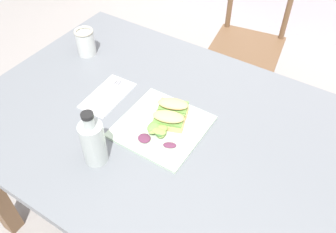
% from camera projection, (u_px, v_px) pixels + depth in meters
% --- Properties ---
extents(dining_table, '(1.43, 0.96, 0.74)m').
position_uv_depth(dining_table, '(167.00, 144.00, 1.31)').
color(dining_table, slate).
rests_on(dining_table, ground).
extents(chair_wooden_far, '(0.46, 0.46, 0.87)m').
position_uv_depth(chair_wooden_far, '(248.00, 44.00, 2.10)').
color(chair_wooden_far, brown).
rests_on(chair_wooden_far, ground).
extents(plate_lunch, '(0.29, 0.29, 0.01)m').
position_uv_depth(plate_lunch, '(162.00, 126.00, 1.21)').
color(plate_lunch, beige).
rests_on(plate_lunch, dining_table).
extents(sandwich_half_front, '(0.12, 0.10, 0.06)m').
position_uv_depth(sandwich_half_front, '(168.00, 120.00, 1.19)').
color(sandwich_half_front, '#DBB270').
rests_on(sandwich_half_front, plate_lunch).
extents(sandwich_half_back, '(0.12, 0.10, 0.06)m').
position_uv_depth(sandwich_half_back, '(173.00, 107.00, 1.24)').
color(sandwich_half_back, '#DBB270').
rests_on(sandwich_half_back, plate_lunch).
extents(salad_mixed_greens, '(0.14, 0.11, 0.03)m').
position_uv_depth(salad_mixed_greens, '(157.00, 130.00, 1.17)').
color(salad_mixed_greens, '#602D47').
rests_on(salad_mixed_greens, plate_lunch).
extents(napkin_folded, '(0.13, 0.22, 0.00)m').
position_uv_depth(napkin_folded, '(108.00, 95.00, 1.33)').
color(napkin_folded, white).
rests_on(napkin_folded, dining_table).
extents(fork_on_napkin, '(0.05, 0.19, 0.00)m').
position_uv_depth(fork_on_napkin, '(110.00, 92.00, 1.34)').
color(fork_on_napkin, silver).
rests_on(fork_on_napkin, napkin_folded).
extents(bottle_cold_brew, '(0.07, 0.07, 0.20)m').
position_uv_depth(bottle_cold_brew, '(94.00, 144.00, 1.07)').
color(bottle_cold_brew, black).
rests_on(bottle_cold_brew, dining_table).
extents(mason_jar_iced_tea, '(0.08, 0.08, 0.11)m').
position_uv_depth(mason_jar_iced_tea, '(86.00, 43.00, 1.49)').
color(mason_jar_iced_tea, '#995623').
rests_on(mason_jar_iced_tea, dining_table).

